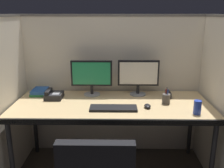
% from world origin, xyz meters
% --- Properties ---
extents(cubicle_partition_rear, '(2.21, 0.06, 1.57)m').
position_xyz_m(cubicle_partition_rear, '(0.00, 0.74, 0.79)').
color(cubicle_partition_rear, beige).
rests_on(cubicle_partition_rear, ground).
extents(cubicle_partition_left, '(0.06, 1.41, 1.57)m').
position_xyz_m(cubicle_partition_left, '(-0.99, 0.20, 0.79)').
color(cubicle_partition_left, beige).
rests_on(cubicle_partition_left, ground).
extents(cubicle_partition_right, '(0.06, 1.41, 1.57)m').
position_xyz_m(cubicle_partition_right, '(0.99, 0.20, 0.79)').
color(cubicle_partition_right, beige).
rests_on(cubicle_partition_right, ground).
extents(desk, '(1.90, 0.80, 0.74)m').
position_xyz_m(desk, '(0.00, 0.29, 0.69)').
color(desk, tan).
rests_on(desk, ground).
extents(monitor_left, '(0.43, 0.17, 0.37)m').
position_xyz_m(monitor_left, '(-0.22, 0.55, 0.96)').
color(monitor_left, gray).
rests_on(monitor_left, desk).
extents(monitor_right, '(0.43, 0.17, 0.37)m').
position_xyz_m(monitor_right, '(0.27, 0.57, 0.96)').
color(monitor_right, gray).
rests_on(monitor_right, desk).
extents(keyboard_main, '(0.43, 0.15, 0.02)m').
position_xyz_m(keyboard_main, '(0.02, 0.14, 0.75)').
color(keyboard_main, black).
rests_on(keyboard_main, desk).
extents(computer_mouse, '(0.06, 0.10, 0.04)m').
position_xyz_m(computer_mouse, '(0.33, 0.18, 0.76)').
color(computer_mouse, black).
rests_on(computer_mouse, desk).
extents(desk_phone, '(0.17, 0.19, 0.09)m').
position_xyz_m(desk_phone, '(-0.60, 0.44, 0.77)').
color(desk_phone, black).
rests_on(desk_phone, desk).
extents(book_stack, '(0.16, 0.21, 0.06)m').
position_xyz_m(book_stack, '(-0.78, 0.56, 0.77)').
color(book_stack, '#26723F').
rests_on(book_stack, desk).
extents(pen_cup, '(0.08, 0.08, 0.16)m').
position_xyz_m(pen_cup, '(0.52, 0.30, 0.79)').
color(pen_cup, '#4C4742').
rests_on(pen_cup, desk).
extents(red_stapler, '(0.04, 0.15, 0.06)m').
position_xyz_m(red_stapler, '(0.58, 0.50, 0.77)').
color(red_stapler, black).
rests_on(red_stapler, desk).
extents(soda_can, '(0.07, 0.07, 0.12)m').
position_xyz_m(soda_can, '(0.74, 0.04, 0.80)').
color(soda_can, '#263FB2').
rests_on(soda_can, desk).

